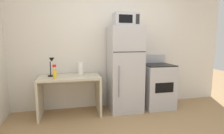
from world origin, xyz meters
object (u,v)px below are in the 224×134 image
object	(u,v)px
spray_bottle	(55,73)
oven_range	(157,85)
desk	(70,88)
microwave	(126,20)
desk_lamp	(51,64)
refrigerator	(125,69)
paper_towel_roll	(81,68)

from	to	relation	value
spray_bottle	oven_range	bearing A→B (deg)	4.72
desk	spray_bottle	distance (m)	0.44
desk	microwave	xyz separation A→B (m)	(1.09, -0.02, 1.29)
desk_lamp	refrigerator	xyz separation A→B (m)	(1.41, -0.05, -0.15)
desk	microwave	bearing A→B (deg)	-0.98
desk	desk_lamp	size ratio (longest dim) A/B	3.21
spray_bottle	oven_range	world-z (taller)	oven_range
refrigerator	microwave	xyz separation A→B (m)	(0.00, -0.02, 0.97)
paper_towel_roll	oven_range	world-z (taller)	oven_range
desk	oven_range	world-z (taller)	oven_range
refrigerator	oven_range	world-z (taller)	refrigerator
oven_range	desk	bearing A→B (deg)	-179.72
microwave	oven_range	xyz separation A→B (m)	(0.73, 0.03, -1.34)
desk_lamp	microwave	xyz separation A→B (m)	(1.41, -0.07, 0.82)
desk	paper_towel_roll	distance (m)	0.43
desk	paper_towel_roll	xyz separation A→B (m)	(0.22, 0.13, 0.35)
paper_towel_roll	microwave	world-z (taller)	microwave
microwave	paper_towel_roll	bearing A→B (deg)	170.50
desk	desk_lamp	distance (m)	0.57
refrigerator	microwave	bearing A→B (deg)	-89.67
paper_towel_roll	refrigerator	xyz separation A→B (m)	(0.87, -0.12, -0.03)
refrigerator	oven_range	bearing A→B (deg)	0.49
spray_bottle	paper_towel_roll	distance (m)	0.55
desk	microwave	world-z (taller)	microwave
spray_bottle	microwave	bearing A→B (deg)	6.10
paper_towel_roll	refrigerator	size ratio (longest dim) A/B	0.14
microwave	desk_lamp	bearing A→B (deg)	177.11
spray_bottle	oven_range	xyz separation A→B (m)	(2.07, 0.17, -0.38)
desk_lamp	refrigerator	distance (m)	1.42
desk	refrigerator	size ratio (longest dim) A/B	0.68
desk_lamp	microwave	distance (m)	1.63
paper_towel_roll	oven_range	size ratio (longest dim) A/B	0.22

